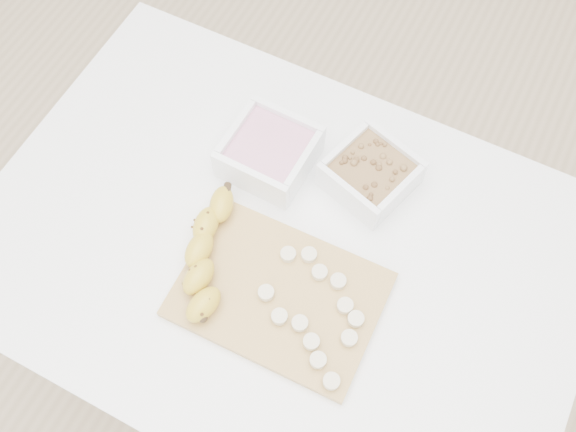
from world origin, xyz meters
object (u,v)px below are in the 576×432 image
at_px(table, 280,268).
at_px(cutting_board, 279,295).
at_px(bowl_yogurt, 270,152).
at_px(bowl_granola, 371,174).
at_px(banana, 207,255).

distance_m(table, cutting_board, 0.13).
bearing_deg(bowl_yogurt, bowl_granola, 13.32).
xyz_separation_m(table, cutting_board, (0.04, -0.08, 0.10)).
xyz_separation_m(bowl_granola, banana, (-0.17, -0.26, 0.00)).
bearing_deg(banana, bowl_yogurt, 81.59).
relative_size(bowl_granola, banana, 0.73).
distance_m(bowl_yogurt, banana, 0.21).
relative_size(cutting_board, banana, 1.38).
height_order(bowl_yogurt, cutting_board, bowl_yogurt).
xyz_separation_m(table, bowl_granola, (0.08, 0.18, 0.13)).
relative_size(bowl_yogurt, cutting_board, 0.47).
xyz_separation_m(cutting_board, banana, (-0.13, -0.00, 0.03)).
distance_m(table, bowl_granola, 0.23).
relative_size(bowl_yogurt, banana, 0.65).
bearing_deg(bowl_granola, bowl_yogurt, -166.68).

